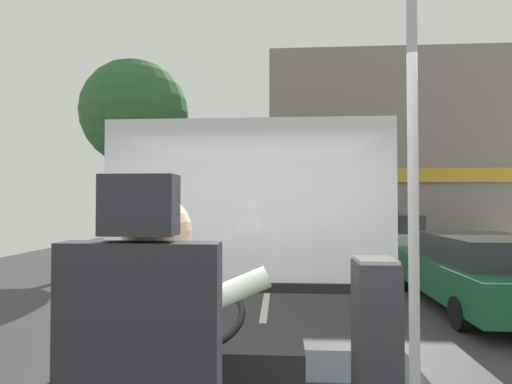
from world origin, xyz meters
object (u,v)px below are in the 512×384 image
object	(u,v)px
steering_console	(213,367)
fare_box	(376,347)
bus_driver	(160,339)
parked_car_white	(343,223)
parked_car_blue	(369,227)
parked_car_silver	(384,237)
parked_car_green	(481,270)
handrail_pole	(414,227)

from	to	relation	value
steering_console	fare_box	bearing A→B (deg)	-16.40
bus_driver	parked_car_white	size ratio (longest dim) A/B	0.20
parked_car_blue	parked_car_silver	bearing A→B (deg)	-96.54
bus_driver	parked_car_blue	size ratio (longest dim) A/B	0.18
steering_console	parked_car_green	bearing A→B (deg)	50.62
handrail_pole	parked_car_silver	xyz separation A→B (m)	(2.68, 10.99, -1.01)
parked_car_blue	steering_console	bearing A→B (deg)	-105.82
steering_console	handrail_pole	xyz separation A→B (m)	(0.97, -0.73, 0.91)
parked_car_silver	parked_car_white	distance (m)	9.53
parked_car_white	parked_car_blue	bearing A→B (deg)	-86.68
parked_car_silver	parked_car_green	bearing A→B (deg)	-87.11
bus_driver	parked_car_green	xyz separation A→B (m)	(3.93, 5.86, -0.74)
handrail_pole	parked_car_silver	size ratio (longest dim) A/B	0.53
steering_console	parked_car_green	distance (m)	6.19
steering_console	handrail_pole	world-z (taller)	handrail_pole
parked_car_blue	parked_car_green	bearing A→B (deg)	-91.32
bus_driver	steering_console	size ratio (longest dim) A/B	0.73
bus_driver	steering_console	world-z (taller)	bus_driver
steering_console	parked_car_white	world-z (taller)	steering_console
fare_box	parked_car_white	bearing A→B (deg)	81.68
parked_car_silver	parked_car_blue	world-z (taller)	parked_car_blue
handrail_pole	parked_car_white	size ratio (longest dim) A/B	0.57
parked_car_blue	handrail_pole	bearing A→B (deg)	-101.68
steering_console	parked_car_blue	xyz separation A→B (m)	(4.16, 14.67, -0.09)
steering_console	parked_car_green	world-z (taller)	steering_console
steering_console	parked_car_blue	world-z (taller)	parked_car_blue
parked_car_silver	steering_console	bearing A→B (deg)	-109.58
parked_car_green	parked_car_silver	size ratio (longest dim) A/B	0.98
handrail_pole	parked_car_blue	distance (m)	15.75
fare_box	parked_car_white	world-z (taller)	fare_box
fare_box	parked_car_blue	world-z (taller)	fare_box
parked_car_silver	parked_car_blue	size ratio (longest dim) A/B	0.96
bus_driver	parked_car_white	distance (m)	21.24
parked_car_green	parked_car_blue	bearing A→B (deg)	88.68
parked_car_white	parked_car_silver	bearing A→B (deg)	-91.25
handrail_pole	steering_console	bearing A→B (deg)	143.19
parked_car_blue	parked_car_white	xyz separation A→B (m)	(-0.30, 5.13, -0.10)
handrail_pole	parked_car_green	xyz separation A→B (m)	(2.95, 5.51, -1.11)
fare_box	parked_car_white	size ratio (longest dim) A/B	0.23
parked_car_green	fare_box	bearing A→B (deg)	-120.73
parked_car_green	parked_car_silver	bearing A→B (deg)	92.89
handrail_pole	parked_car_green	world-z (taller)	handrail_pole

